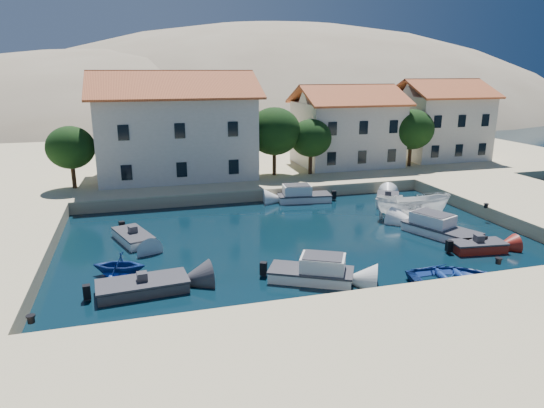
{
  "coord_description": "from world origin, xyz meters",
  "views": [
    {
      "loc": [
        -9.82,
        -18.57,
        10.73
      ],
      "look_at": [
        -1.13,
        11.86,
        2.0
      ],
      "focal_mm": 32.0,
      "sensor_mm": 36.0,
      "label": 1
    }
  ],
  "objects_px": {
    "building_left": "(175,124)",
    "rowboat_south": "(448,281)",
    "building_mid": "(347,124)",
    "cabin_cruiser_south": "(311,272)",
    "building_right": "(439,118)",
    "cabin_cruiser_east": "(441,229)",
    "boat_east": "(411,219)"
  },
  "relations": [
    {
      "from": "rowboat_south",
      "to": "boat_east",
      "type": "distance_m",
      "value": 11.14
    },
    {
      "from": "building_right",
      "to": "cabin_cruiser_east",
      "type": "distance_m",
      "value": 26.8
    },
    {
      "from": "boat_east",
      "to": "cabin_cruiser_south",
      "type": "bearing_deg",
      "value": 143.8
    },
    {
      "from": "cabin_cruiser_east",
      "to": "building_right",
      "type": "bearing_deg",
      "value": -55.68
    },
    {
      "from": "cabin_cruiser_south",
      "to": "rowboat_south",
      "type": "xyz_separation_m",
      "value": [
        6.96,
        -2.09,
        -0.48
      ]
    },
    {
      "from": "building_right",
      "to": "boat_east",
      "type": "height_order",
      "value": "building_right"
    },
    {
      "from": "building_right",
      "to": "rowboat_south",
      "type": "bearing_deg",
      "value": -122.84
    },
    {
      "from": "cabin_cruiser_east",
      "to": "cabin_cruiser_south",
      "type": "bearing_deg",
      "value": 89.26
    },
    {
      "from": "cabin_cruiser_south",
      "to": "boat_east",
      "type": "height_order",
      "value": "cabin_cruiser_south"
    },
    {
      "from": "building_left",
      "to": "rowboat_south",
      "type": "relative_size",
      "value": 3.38
    },
    {
      "from": "building_left",
      "to": "building_mid",
      "type": "distance_m",
      "value": 18.04
    },
    {
      "from": "building_left",
      "to": "rowboat_south",
      "type": "distance_m",
      "value": 29.51
    },
    {
      "from": "building_left",
      "to": "rowboat_south",
      "type": "xyz_separation_m",
      "value": [
        11.63,
        -26.46,
        -5.94
      ]
    },
    {
      "from": "building_right",
      "to": "rowboat_south",
      "type": "height_order",
      "value": "building_right"
    },
    {
      "from": "cabin_cruiser_east",
      "to": "boat_east",
      "type": "xyz_separation_m",
      "value": [
        0.16,
        3.92,
        -0.48
      ]
    },
    {
      "from": "rowboat_south",
      "to": "cabin_cruiser_east",
      "type": "relative_size",
      "value": 0.79
    },
    {
      "from": "boat_east",
      "to": "cabin_cruiser_east",
      "type": "bearing_deg",
      "value": -165.34
    },
    {
      "from": "cabin_cruiser_east",
      "to": "boat_east",
      "type": "height_order",
      "value": "cabin_cruiser_east"
    },
    {
      "from": "cabin_cruiser_south",
      "to": "boat_east",
      "type": "relative_size",
      "value": 0.86
    },
    {
      "from": "building_left",
      "to": "cabin_cruiser_south",
      "type": "xyz_separation_m",
      "value": [
        4.67,
        -24.37,
        -5.46
      ]
    },
    {
      "from": "cabin_cruiser_east",
      "to": "rowboat_south",
      "type": "bearing_deg",
      "value": 126.05
    },
    {
      "from": "building_right",
      "to": "boat_east",
      "type": "relative_size",
      "value": 1.71
    },
    {
      "from": "building_right",
      "to": "boat_east",
      "type": "distance_m",
      "value": 23.69
    },
    {
      "from": "building_left",
      "to": "building_mid",
      "type": "relative_size",
      "value": 1.4
    },
    {
      "from": "cabin_cruiser_south",
      "to": "building_right",
      "type": "bearing_deg",
      "value": 74.09
    },
    {
      "from": "cabin_cruiser_south",
      "to": "rowboat_south",
      "type": "distance_m",
      "value": 7.28
    },
    {
      "from": "cabin_cruiser_east",
      "to": "boat_east",
      "type": "distance_m",
      "value": 3.95
    },
    {
      "from": "rowboat_south",
      "to": "cabin_cruiser_south",
      "type": "bearing_deg",
      "value": 82.57
    },
    {
      "from": "building_left",
      "to": "cabin_cruiser_south",
      "type": "relative_size",
      "value": 3.08
    },
    {
      "from": "building_right",
      "to": "cabin_cruiser_south",
      "type": "height_order",
      "value": "building_right"
    },
    {
      "from": "building_right",
      "to": "cabin_cruiser_east",
      "type": "xyz_separation_m",
      "value": [
        -14.43,
        -22.02,
        -5.0
      ]
    },
    {
      "from": "building_mid",
      "to": "building_left",
      "type": "bearing_deg",
      "value": -176.82
    }
  ]
}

